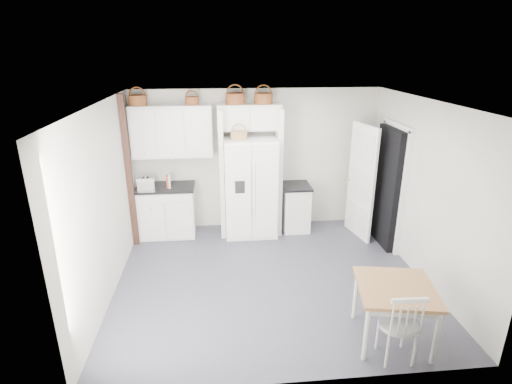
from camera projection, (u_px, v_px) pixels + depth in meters
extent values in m
plane|color=#464554|center=(270.00, 278.00, 6.01)|extent=(4.50, 4.50, 0.00)
plane|color=white|center=(272.00, 103.00, 5.12)|extent=(4.50, 4.50, 0.00)
plane|color=#B2AEA8|center=(257.00, 160.00, 7.44)|extent=(4.50, 0.00, 4.50)
plane|color=#B2AEA8|center=(105.00, 203.00, 5.36)|extent=(0.00, 4.00, 4.00)
plane|color=#B2AEA8|center=(425.00, 192.00, 5.78)|extent=(0.00, 4.00, 4.00)
cube|color=white|center=(250.00, 187.00, 7.22)|extent=(0.92, 0.74, 1.79)
cube|color=silver|center=(168.00, 211.00, 7.29)|extent=(0.97, 0.62, 0.90)
cube|color=silver|center=(295.00, 208.00, 7.52)|extent=(0.48, 0.57, 0.84)
cube|color=brown|center=(393.00, 313.00, 4.65)|extent=(1.00, 1.00, 0.71)
cube|color=silver|center=(398.00, 325.00, 4.33)|extent=(0.44, 0.40, 0.87)
cube|color=black|center=(166.00, 187.00, 7.13)|extent=(1.01, 0.66, 0.04)
cube|color=black|center=(296.00, 186.00, 7.37)|extent=(0.52, 0.61, 0.04)
cube|color=silver|center=(146.00, 183.00, 6.96)|extent=(0.30, 0.19, 0.20)
cube|color=#B63216|center=(168.00, 181.00, 7.02)|extent=(0.04, 0.15, 0.22)
cube|color=beige|center=(169.00, 181.00, 7.02)|extent=(0.06, 0.15, 0.22)
cylinder|color=maroon|center=(138.00, 100.00, 6.71)|extent=(0.30, 0.30, 0.17)
cylinder|color=maroon|center=(192.00, 101.00, 6.80)|extent=(0.23, 0.23, 0.14)
cylinder|color=maroon|center=(235.00, 99.00, 6.85)|extent=(0.33, 0.33, 0.19)
cylinder|color=maroon|center=(263.00, 99.00, 6.90)|extent=(0.32, 0.32, 0.18)
cylinder|color=olive|center=(239.00, 136.00, 6.78)|extent=(0.28, 0.28, 0.15)
cube|color=silver|center=(172.00, 131.00, 6.94)|extent=(1.40, 0.34, 0.90)
cube|color=silver|center=(249.00, 117.00, 6.99)|extent=(1.12, 0.34, 0.45)
cube|color=silver|center=(222.00, 173.00, 7.15)|extent=(0.08, 0.60, 2.30)
cube|color=silver|center=(278.00, 172.00, 7.24)|extent=(0.08, 0.60, 2.30)
cube|color=black|center=(129.00, 174.00, 6.63)|extent=(0.09, 0.09, 2.60)
cube|color=black|center=(388.00, 188.00, 6.80)|extent=(0.18, 0.85, 2.05)
cube|color=white|center=(361.00, 182.00, 7.08)|extent=(0.21, 0.79, 2.05)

